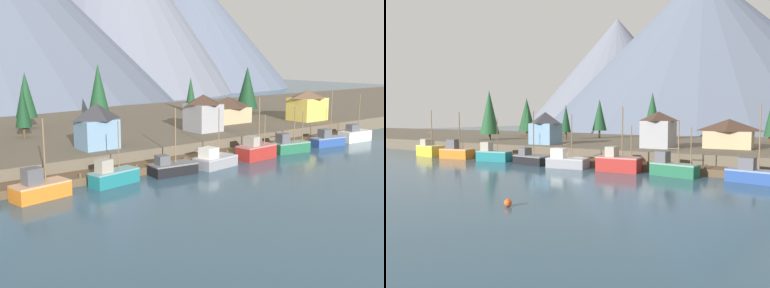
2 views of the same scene
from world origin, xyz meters
The scene contains 22 objects.
ground_plane centered at (0.00, 20.00, -0.50)m, with size 400.00×400.00×1.00m, color #335166.
dock centered at (0.00, 1.99, 0.50)m, with size 80.00×4.00×1.60m.
shoreline_bank centered at (0.00, 32.00, 1.25)m, with size 400.00×56.00×2.50m, color brown.
mountain_far_ridge centered at (105.94, 154.72, 34.37)m, with size 118.52×118.52×68.73m, color slate.
fishing_boat_orange centered at (-25.98, -2.10, 1.21)m, with size 6.64×3.84×8.93m.
fishing_boat_teal centered at (-16.64, -1.84, 1.16)m, with size 6.56×3.35×7.84m.
fishing_boat_black centered at (-7.80, -1.93, 0.94)m, with size 6.47×3.59×8.93m.
fishing_boat_grey centered at (-0.60, -2.22, 1.06)m, with size 6.64×4.02×8.38m.
fishing_boat_red centered at (8.13, -1.80, 1.30)m, with size 6.42×3.29×9.43m.
fishing_boat_green centered at (16.11, -1.73, 1.13)m, with size 6.54×3.27×7.55m.
fishing_boat_blue centered at (25.87, -1.73, 1.06)m, with size 6.53×3.23×9.55m.
fishing_boat_white centered at (33.96, -1.76, 1.15)m, with size 6.47×3.25×8.57m.
house_tan centered at (20.27, 18.12, 5.13)m, with size 8.12×6.16×5.13m.
house_grey centered at (9.39, 12.49, 5.78)m, with size 5.29×5.63×6.44m.
house_yellow centered at (35.52, 10.70, 5.60)m, with size 7.17×5.73×6.09m.
house_blue centered at (-12.95, 9.21, 5.82)m, with size 5.48×4.59×6.49m.
conifer_near_left centered at (0.59, 34.59, 9.09)m, with size 4.24×4.24×11.48m.
conifer_near_right centered at (34.15, 26.89, 8.34)m, with size 4.93×4.93×10.62m.
conifer_back_left centered at (-18.02, 24.78, 7.60)m, with size 2.54×2.54×8.53m.
conifer_back_right centered at (38.16, 30.17, 7.12)m, with size 2.69×2.69×7.80m.
conifer_centre centered at (25.79, 37.09, 7.17)m, with size 2.49×2.49×8.13m.
conifer_far_left centered at (-13.91, 34.81, 8.57)m, with size 3.85×3.85×10.22m.
Camera 1 is at (-45.21, -54.05, 15.79)m, focal length 46.14 mm.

